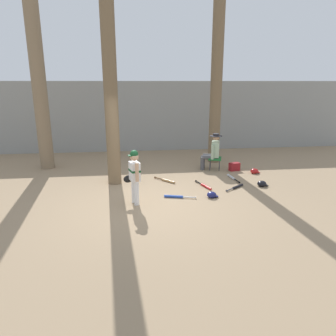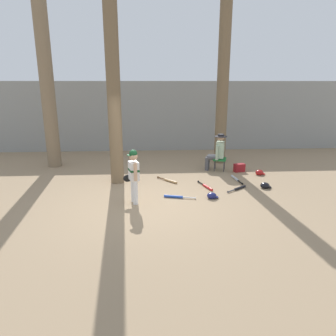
{
  "view_description": "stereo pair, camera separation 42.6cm",
  "coord_description": "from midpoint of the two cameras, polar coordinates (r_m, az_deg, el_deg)",
  "views": [
    {
      "loc": [
        -0.4,
        -6.9,
        2.81
      ],
      "look_at": [
        0.48,
        0.45,
        0.75
      ],
      "focal_mm": 33.21,
      "sensor_mm": 36.0,
      "label": 1
    },
    {
      "loc": [
        0.03,
        -6.94,
        2.81
      ],
      "look_at": [
        0.48,
        0.45,
        0.75
      ],
      "focal_mm": 33.21,
      "sensor_mm": 36.0,
      "label": 2
    }
  ],
  "objects": [
    {
      "name": "tree_far_left",
      "position": [
        11.0,
        -23.9,
        16.04
      ],
      "size": [
        0.7,
        0.7,
        7.02
      ],
      "color": "#7F6B51",
      "rests_on": "ground"
    },
    {
      "name": "tree_near_player",
      "position": [
        8.66,
        -11.97,
        14.49
      ],
      "size": [
        0.51,
        0.51,
        5.9
      ],
      "color": "brown",
      "rests_on": "ground"
    },
    {
      "name": "tree_behind_spectator",
      "position": [
        11.1,
        7.68,
        13.63
      ],
      "size": [
        0.59,
        0.59,
        5.52
      ],
      "color": "brown",
      "rests_on": "ground"
    },
    {
      "name": "concrete_back_wall",
      "position": [
        13.15,
        -6.02,
        9.4
      ],
      "size": [
        18.0,
        0.36,
        2.84
      ],
      "primitive_type": "cube",
      "color": "gray",
      "rests_on": "ground"
    },
    {
      "name": "bat_blue_youth",
      "position": [
        7.81,
        -0.07,
        -5.28
      ],
      "size": [
        0.79,
        0.27,
        0.07
      ],
      "color": "#2347AD",
      "rests_on": "ground"
    },
    {
      "name": "batting_helmet_navy",
      "position": [
        7.87,
        6.49,
        -4.94
      ],
      "size": [
        0.28,
        0.22,
        0.16
      ],
      "color": "navy",
      "rests_on": "ground"
    },
    {
      "name": "batting_helmet_black",
      "position": [
        8.96,
        15.55,
        -2.82
      ],
      "size": [
        0.3,
        0.23,
        0.17
      ],
      "color": "black",
      "rests_on": "ground"
    },
    {
      "name": "bat_black_composite",
      "position": [
        8.67,
        11.1,
        -3.43
      ],
      "size": [
        0.63,
        0.49,
        0.07
      ],
      "color": "black",
      "rests_on": "ground"
    },
    {
      "name": "batting_helmet_red",
      "position": [
        10.17,
        14.44,
        -0.57
      ],
      "size": [
        0.29,
        0.23,
        0.17
      ],
      "color": "#A81919",
      "rests_on": "ground"
    },
    {
      "name": "ground_plane",
      "position": [
        7.47,
        -4.9,
        -6.6
      ],
      "size": [
        60.0,
        60.0,
        0.0
      ],
      "primitive_type": "plane",
      "color": "#937A5B"
    },
    {
      "name": "handbag_beside_stool",
      "position": [
        10.33,
        10.94,
        0.23
      ],
      "size": [
        0.37,
        0.26,
        0.26
      ],
      "primitive_type": "cube",
      "rotation": [
        0.0,
        0.0,
        0.25
      ],
      "color": "maroon",
      "rests_on": "ground"
    },
    {
      "name": "bat_wood_tan",
      "position": [
        9.04,
        -1.57,
        -2.34
      ],
      "size": [
        0.57,
        0.63,
        0.07
      ],
      "color": "tan",
      "rests_on": "ground"
    },
    {
      "name": "bat_red_barrel",
      "position": [
        8.62,
        5.38,
        -3.31
      ],
      "size": [
        0.31,
        0.77,
        0.07
      ],
      "color": "red",
      "rests_on": "ground"
    },
    {
      "name": "seated_spectator",
      "position": [
        10.23,
        6.95,
        3.2
      ],
      "size": [
        0.68,
        0.53,
        1.2
      ],
      "color": "#47474C",
      "rests_on": "ground"
    },
    {
      "name": "folding_stool",
      "position": [
        10.29,
        7.45,
        1.67
      ],
      "size": [
        0.5,
        0.5,
        0.41
      ],
      "color": "#196B2D",
      "rests_on": "ground"
    },
    {
      "name": "young_ballplayer",
      "position": [
        7.3,
        -7.9,
        -1.02
      ],
      "size": [
        0.43,
        0.57,
        1.31
      ],
      "color": "white",
      "rests_on": "ground"
    },
    {
      "name": "bat_aluminum_silver",
      "position": [
        9.48,
        10.43,
        -1.74
      ],
      "size": [
        0.16,
        0.79,
        0.07
      ],
      "color": "#B7BCC6",
      "rests_on": "ground"
    }
  ]
}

